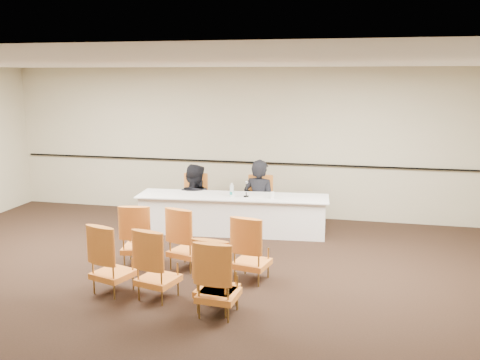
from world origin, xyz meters
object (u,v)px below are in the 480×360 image
at_px(aud_chair_front_left, 138,234).
at_px(aud_chair_extra, 218,277).
at_px(water_bottle, 232,190).
at_px(aud_chair_back_right, 217,273).
at_px(aud_chair_front_mid, 187,238).
at_px(panel_table, 233,214).
at_px(panelist_second, 194,208).
at_px(panelist_main_chair, 259,201).
at_px(panelist_second_chair, 194,199).
at_px(aud_chair_front_right, 252,248).
at_px(drinking_glass, 233,194).
at_px(panelist_main, 259,206).
at_px(microphone, 246,190).
at_px(aud_chair_back_mid, 158,263).
at_px(aud_chair_back_left, 113,258).
at_px(coffee_cup, 272,195).

height_order(aud_chair_front_left, aud_chair_extra, same).
bearing_deg(water_bottle, aud_chair_back_right, -79.18).
relative_size(aud_chair_front_mid, aud_chair_extra, 1.00).
height_order(panel_table, panelist_second, panelist_second).
height_order(panelist_main_chair, aud_chair_back_right, same).
bearing_deg(panelist_second_chair, aud_chair_front_right, -62.23).
xyz_separation_m(panel_table, drinking_glass, (0.03, -0.09, 0.40)).
height_order(panelist_main, microphone, panelist_main).
bearing_deg(aud_chair_back_mid, aud_chair_front_right, 54.02).
xyz_separation_m(aud_chair_front_mid, aud_chair_back_left, (-0.67, -1.07, 0.00)).
relative_size(aud_chair_back_left, aud_chair_back_right, 1.00).
xyz_separation_m(aud_chair_front_right, aud_chair_back_right, (-0.21, -1.04, 0.00)).
relative_size(panelist_main, microphone, 6.70).
relative_size(panelist_main_chair, microphone, 3.52).
distance_m(coffee_cup, aud_chair_extra, 3.31).
relative_size(panel_table, microphone, 12.83).
height_order(panelist_second, water_bottle, panelist_second).
relative_size(panel_table, aud_chair_back_right, 3.64).
distance_m(panelist_main, coffee_cup, 0.82).
distance_m(coffee_cup, aud_chair_front_right, 2.15).
distance_m(panelist_main_chair, aud_chair_back_right, 3.82).
distance_m(panelist_second, aud_chair_front_right, 3.17).
relative_size(panelist_second, panelist_second_chair, 1.83).
bearing_deg(aud_chair_front_mid, drinking_glass, 99.60).
height_order(panelist_second, drinking_glass, panelist_second).
bearing_deg(aud_chair_extra, coffee_cup, 92.41).
height_order(panel_table, panelist_second_chair, panelist_second_chair).
bearing_deg(panelist_second_chair, microphone, -28.23).
xyz_separation_m(aud_chair_front_mid, aud_chair_back_right, (0.82, -1.29, 0.00)).
xyz_separation_m(panelist_main, panelist_second_chair, (-1.28, -0.11, 0.09)).
height_order(coffee_cup, aud_chair_extra, aud_chair_extra).
bearing_deg(aud_chair_back_left, panelist_second_chair, 107.71).
relative_size(panelist_second_chair, aud_chair_extra, 1.00).
bearing_deg(aud_chair_front_right, panelist_second, 134.00).
xyz_separation_m(aud_chair_front_right, aud_chair_extra, (-0.16, -1.16, 0.00)).
relative_size(panelist_second_chair, aud_chair_back_left, 1.00).
distance_m(panelist_main, panelist_main_chair, 0.09).
distance_m(drinking_glass, aud_chair_extra, 3.35).
xyz_separation_m(water_bottle, aud_chair_front_left, (-1.00, -1.85, -0.34)).
bearing_deg(aud_chair_back_left, panelist_second, 107.71).
bearing_deg(aud_chair_back_left, aud_chair_extra, 4.99).
height_order(water_bottle, drinking_glass, water_bottle).
relative_size(aud_chair_front_right, aud_chair_extra, 1.00).
xyz_separation_m(water_bottle, aud_chair_front_mid, (-0.22, -1.86, -0.34)).
xyz_separation_m(panelist_main_chair, aud_chair_back_mid, (-0.61, -3.65, 0.00)).
relative_size(panelist_main_chair, coffee_cup, 7.95).
bearing_deg(panel_table, panelist_main, 50.45).
height_order(aud_chair_front_mid, aud_chair_back_left, same).
distance_m(panelist_second_chair, aud_chair_front_mid, 2.50).
xyz_separation_m(aud_chair_front_left, aud_chair_front_mid, (0.78, -0.01, 0.00)).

